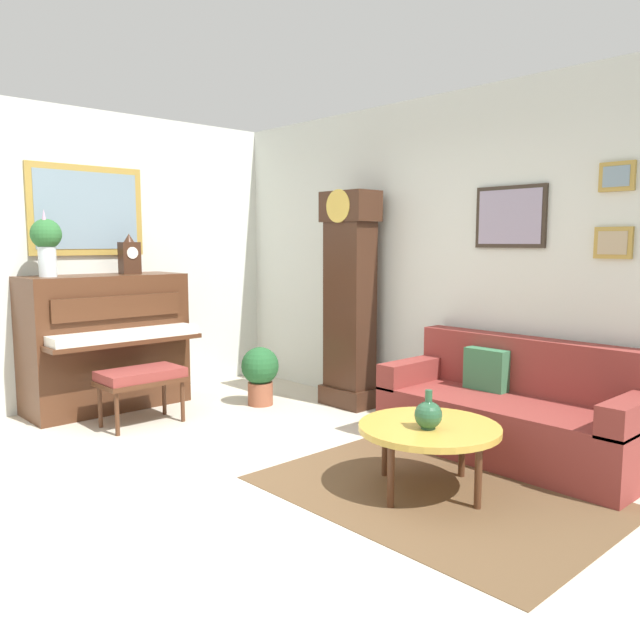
{
  "coord_description": "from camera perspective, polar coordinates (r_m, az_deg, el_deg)",
  "views": [
    {
      "loc": [
        3.38,
        -2.14,
        1.55
      ],
      "look_at": [
        -0.27,
        1.25,
        0.94
      ],
      "focal_mm": 35.39,
      "sensor_mm": 36.0,
      "label": 1
    }
  ],
  "objects": [
    {
      "name": "ground_plane",
      "position": [
        4.31,
        -10.15,
        -14.9
      ],
      "size": [
        6.4,
        6.0,
        0.1
      ],
      "primitive_type": "cube",
      "color": "beige"
    },
    {
      "name": "wall_left",
      "position": [
        6.36,
        -23.23,
        5.19
      ],
      "size": [
        0.13,
        4.9,
        2.8
      ],
      "color": "silver",
      "rests_on": "ground_plane"
    },
    {
      "name": "wall_back",
      "position": [
        5.65,
        10.6,
        5.42
      ],
      "size": [
        5.3,
        0.13,
        2.8
      ],
      "color": "silver",
      "rests_on": "ground_plane"
    },
    {
      "name": "area_rug",
      "position": [
        4.13,
        10.3,
        -15.1
      ],
      "size": [
        2.1,
        1.5,
        0.01
      ],
      "primitive_type": "cube",
      "color": "brown",
      "rests_on": "ground_plane"
    },
    {
      "name": "piano",
      "position": [
        6.21,
        -18.77,
        -1.85
      ],
      "size": [
        0.87,
        1.44,
        1.25
      ],
      "color": "#4C2B19",
      "rests_on": "ground_plane"
    },
    {
      "name": "piano_bench",
      "position": [
        5.59,
        -15.88,
        -5.06
      ],
      "size": [
        0.42,
        0.7,
        0.48
      ],
      "color": "#4C2B19",
      "rests_on": "ground_plane"
    },
    {
      "name": "grandfather_clock",
      "position": [
        5.94,
        2.7,
        1.36
      ],
      "size": [
        0.52,
        0.34,
        2.03
      ],
      "color": "#3D2316",
      "rests_on": "ground_plane"
    },
    {
      "name": "couch",
      "position": [
        4.88,
        17.14,
        -8.01
      ],
      "size": [
        1.9,
        0.8,
        0.84
      ],
      "color": "maroon",
      "rests_on": "ground_plane"
    },
    {
      "name": "coffee_table",
      "position": [
        4.03,
        9.85,
        -9.74
      ],
      "size": [
        0.88,
        0.88,
        0.43
      ],
      "color": "gold",
      "rests_on": "ground_plane"
    },
    {
      "name": "mantel_clock",
      "position": [
        6.25,
        -16.84,
        5.58
      ],
      "size": [
        0.13,
        0.18,
        0.38
      ],
      "color": "#3D2316",
      "rests_on": "piano"
    },
    {
      "name": "flower_vase",
      "position": [
        5.96,
        -23.51,
        6.61
      ],
      "size": [
        0.26,
        0.26,
        0.58
      ],
      "color": "silver",
      "rests_on": "piano"
    },
    {
      "name": "green_jug",
      "position": [
        3.92,
        9.77,
        -8.44
      ],
      "size": [
        0.17,
        0.17,
        0.24
      ],
      "color": "#234C33",
      "rests_on": "coffee_table"
    },
    {
      "name": "potted_plant",
      "position": [
        6.07,
        -5.43,
        -4.68
      ],
      "size": [
        0.36,
        0.36,
        0.56
      ],
      "color": "#935138",
      "rests_on": "ground_plane"
    }
  ]
}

